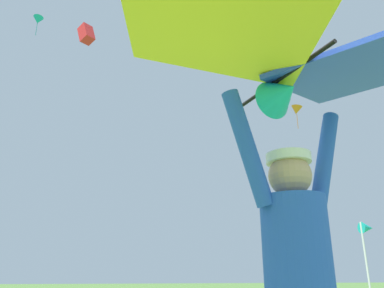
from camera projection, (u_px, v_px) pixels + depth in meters
kite_flyer_person at (300, 287)px, 1.84m from camera, size 0.81×0.40×1.92m
held_stunt_kite at (292, 60)px, 2.16m from camera, size 2.19×1.34×0.44m
distant_kite_teal_high_right at (38, 20)px, 28.66m from camera, size 1.06×1.04×1.65m
distant_kite_yellow_far_center at (232, 55)px, 33.37m from camera, size 1.14×1.21×1.96m
distant_kite_red_overhead_distant at (86, 34)px, 21.57m from camera, size 1.09×1.06×1.19m
distant_kite_orange_mid_left at (296, 110)px, 25.71m from camera, size 0.85×0.88×1.73m
marker_flag at (367, 236)px, 7.90m from camera, size 0.30×0.24×2.07m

